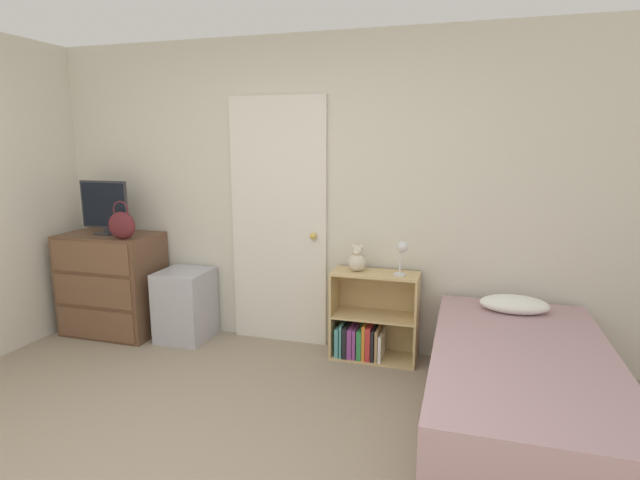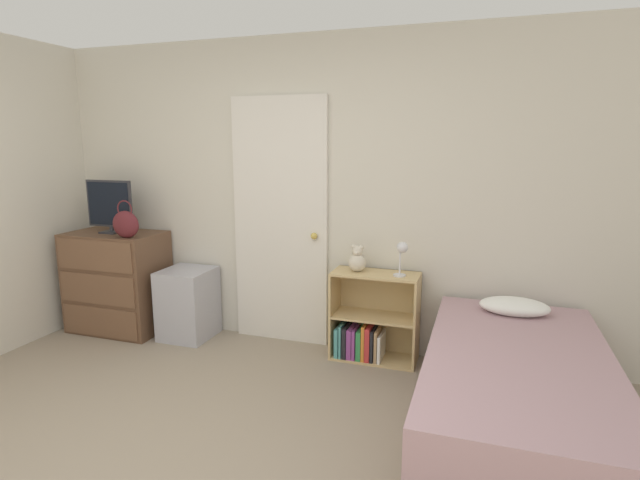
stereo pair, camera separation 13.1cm
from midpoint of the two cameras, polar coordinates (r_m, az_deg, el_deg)
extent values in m
cube|color=beige|center=(4.18, -1.20, 5.18)|extent=(10.00, 0.06, 2.55)
cube|color=silver|center=(4.22, -3.68, 2.00)|extent=(0.84, 0.04, 2.08)
sphere|color=gold|center=(4.09, 0.22, 0.45)|extent=(0.06, 0.06, 0.06)
cube|color=brown|center=(4.91, -21.39, -4.44)|extent=(0.84, 0.51, 0.91)
cube|color=brown|center=(4.81, -23.13, -8.63)|extent=(0.78, 0.01, 0.27)
cube|color=brown|center=(4.73, -23.40, -5.20)|extent=(0.78, 0.01, 0.27)
cube|color=brown|center=(4.66, -23.69, -1.65)|extent=(0.78, 0.01, 0.27)
cube|color=#2D2D33|center=(4.83, -21.98, 0.87)|extent=(0.16, 0.16, 0.01)
cylinder|color=#2D2D33|center=(4.82, -22.00, 1.19)|extent=(0.04, 0.04, 0.04)
cube|color=#2D2D33|center=(4.79, -22.20, 3.87)|extent=(0.46, 0.03, 0.41)
cube|color=black|center=(4.78, -22.31, 3.85)|extent=(0.43, 0.01, 0.38)
ellipsoid|color=#591E23|center=(4.50, -20.55, 1.68)|extent=(0.25, 0.11, 0.23)
torus|color=#591E23|center=(4.48, -20.66, 3.33)|extent=(0.15, 0.01, 0.15)
cube|color=#ADADB7|center=(4.57, -14.05, -7.05)|extent=(0.42, 0.44, 0.61)
cube|color=tan|center=(4.09, 2.63, -8.22)|extent=(0.02, 0.31, 0.71)
cube|color=tan|center=(3.97, 11.95, -9.05)|extent=(0.02, 0.31, 0.71)
cube|color=tan|center=(4.14, 7.10, -13.17)|extent=(0.64, 0.31, 0.02)
cube|color=tan|center=(4.01, 7.22, -8.66)|extent=(0.64, 0.31, 0.02)
cube|color=tan|center=(3.91, 7.34, -3.88)|extent=(0.64, 0.31, 0.02)
cube|color=tan|center=(4.15, 7.63, -7.99)|extent=(0.68, 0.01, 0.71)
cube|color=teal|center=(4.14, 3.21, -11.23)|extent=(0.03, 0.25, 0.24)
cube|color=teal|center=(4.10, 3.56, -11.20)|extent=(0.02, 0.20, 0.27)
cube|color=black|center=(4.09, 4.01, -11.35)|extent=(0.03, 0.20, 0.25)
cube|color=#8C3F8C|center=(4.10, 4.63, -11.38)|extent=(0.04, 0.24, 0.24)
cube|color=#8C3F8C|center=(4.07, 5.02, -11.61)|extent=(0.02, 0.17, 0.24)
cube|color=#338C4C|center=(4.09, 5.70, -11.50)|extent=(0.04, 0.25, 0.24)
cube|color=orange|center=(4.06, 6.12, -11.37)|extent=(0.03, 0.20, 0.28)
cube|color=red|center=(4.07, 6.68, -11.39)|extent=(0.04, 0.24, 0.27)
cube|color=black|center=(4.07, 7.16, -11.57)|extent=(0.02, 0.24, 0.25)
cube|color=tan|center=(4.04, 7.52, -11.77)|extent=(0.02, 0.18, 0.25)
cube|color=white|center=(4.07, 7.97, -11.90)|extent=(0.02, 0.24, 0.21)
sphere|color=beige|center=(3.92, 5.23, -2.60)|extent=(0.14, 0.14, 0.14)
sphere|color=beige|center=(3.90, 5.25, -1.27)|extent=(0.09, 0.09, 0.09)
sphere|color=silver|center=(3.87, 5.12, -1.47)|extent=(0.03, 0.03, 0.03)
sphere|color=beige|center=(3.90, 4.79, -0.76)|extent=(0.04, 0.04, 0.04)
sphere|color=beige|center=(3.89, 5.73, -0.82)|extent=(0.04, 0.04, 0.04)
cylinder|color=silver|center=(3.85, 10.04, -3.98)|extent=(0.10, 0.10, 0.01)
cylinder|color=silver|center=(3.82, 10.09, -2.54)|extent=(0.01, 0.01, 0.19)
sphere|color=silver|center=(3.78, 10.37, -0.84)|extent=(0.09, 0.09, 0.09)
cube|color=brown|center=(3.33, 22.34, -19.46)|extent=(1.04, 1.98, 0.12)
cube|color=#B28C93|center=(3.20, 22.71, -15.30)|extent=(1.01, 1.92, 0.42)
ellipsoid|color=white|center=(3.77, 22.27, -7.04)|extent=(0.47, 0.28, 0.12)
camera|label=1|loc=(0.07, -89.04, 0.19)|focal=28.00mm
camera|label=2|loc=(0.07, 90.96, -0.19)|focal=28.00mm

